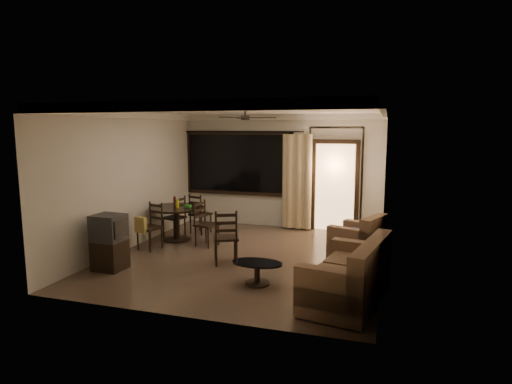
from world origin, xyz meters
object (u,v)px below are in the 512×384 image
(dining_table, at_px, (177,214))
(tv_cabinet, at_px, (109,242))
(dining_chair_north, at_px, (200,221))
(side_chair, at_px, (226,247))
(armchair, at_px, (360,242))
(coffee_table, at_px, (257,269))
(dining_chair_east, at_px, (207,233))
(sofa, at_px, (351,278))
(dining_chair_south, at_px, (150,235))
(dining_chair_west, at_px, (175,225))

(dining_table, height_order, tv_cabinet, tv_cabinet)
(dining_chair_north, relative_size, side_chair, 0.94)
(dining_table, relative_size, side_chair, 1.18)
(dining_table, height_order, armchair, dining_table)
(coffee_table, bearing_deg, dining_chair_north, 128.76)
(tv_cabinet, distance_m, coffee_table, 2.69)
(dining_chair_east, height_order, side_chair, side_chair)
(tv_cabinet, distance_m, sofa, 4.17)
(side_chair, bearing_deg, dining_chair_east, -75.48)
(dining_chair_north, bearing_deg, dining_chair_south, 91.20)
(armchair, xyz_separation_m, side_chair, (-2.32, -0.93, -0.05))
(dining_chair_south, bearing_deg, dining_chair_west, 104.94)
(dining_table, xyz_separation_m, dining_chair_east, (0.80, -0.23, -0.31))
(dining_table, bearing_deg, dining_chair_west, 129.11)
(tv_cabinet, xyz_separation_m, sofa, (4.16, -0.27, -0.13))
(sofa, bearing_deg, tv_cabinet, -172.53)
(side_chair, bearing_deg, dining_chair_south, -37.43)
(dining_chair_north, height_order, sofa, dining_chair_north)
(dining_table, distance_m, dining_chair_south, 0.90)
(dining_chair_south, height_order, armchair, dining_chair_south)
(coffee_table, bearing_deg, dining_chair_west, 139.23)
(dining_chair_west, height_order, tv_cabinet, tv_cabinet)
(dining_table, relative_size, armchair, 1.10)
(tv_cabinet, bearing_deg, dining_chair_east, 64.55)
(dining_chair_south, relative_size, sofa, 0.52)
(dining_chair_west, xyz_separation_m, tv_cabinet, (-0.01, -2.37, 0.21))
(sofa, bearing_deg, dining_chair_east, 156.58)
(dining_table, height_order, coffee_table, dining_table)
(sofa, xyz_separation_m, armchair, (-0.01, 2.10, -0.01))
(dining_table, distance_m, dining_chair_north, 0.84)
(dining_chair_south, bearing_deg, side_chair, 3.10)
(dining_chair_east, xyz_separation_m, sofa, (3.16, -2.18, 0.08))
(dining_chair_north, bearing_deg, dining_chair_west, 69.00)
(dining_chair_west, distance_m, sofa, 4.92)
(dining_chair_west, height_order, dining_chair_east, same)
(dining_chair_east, relative_size, dining_chair_south, 1.00)
(dining_chair_west, xyz_separation_m, dining_chair_east, (0.99, -0.45, 0.00))
(dining_table, bearing_deg, side_chair, -37.19)
(tv_cabinet, distance_m, side_chair, 2.04)
(armchair, bearing_deg, coffee_table, -108.59)
(side_chair, bearing_deg, tv_cabinet, 1.63)
(sofa, bearing_deg, side_chair, 164.53)
(dining_chair_east, bearing_deg, sofa, -108.81)
(dining_chair_east, bearing_deg, dining_chair_west, 81.05)
(dining_chair_east, xyz_separation_m, side_chair, (0.83, -1.01, 0.02))
(dining_chair_west, relative_size, dining_chair_east, 1.00)
(dining_chair_west, distance_m, dining_chair_east, 1.09)
(dining_chair_north, distance_m, coffee_table, 3.63)
(dining_chair_east, height_order, dining_chair_south, same)
(tv_cabinet, height_order, sofa, tv_cabinet)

